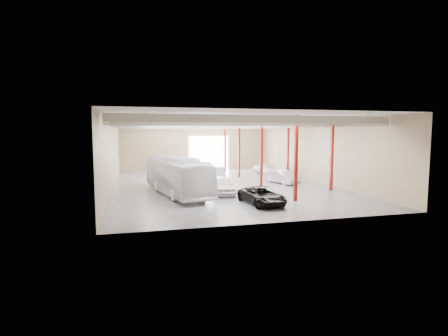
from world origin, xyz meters
name	(u,v)px	position (x,y,z in m)	size (l,w,h in m)	color
depot_shell	(221,138)	(0.13, 0.48, 4.98)	(22.12, 32.12, 7.06)	#414146
coach_bus	(177,175)	(-5.21, -4.21, 1.69)	(2.85, 12.16, 3.39)	white
black_sedan	(262,196)	(0.67, -10.58, 0.69)	(2.31, 5.00, 1.39)	black
car_row_a	(223,185)	(-1.10, -5.38, 0.81)	(1.90, 4.73, 1.61)	white
car_row_b	(218,173)	(0.67, 4.50, 0.73)	(1.54, 4.42, 1.46)	#ABAAAF
car_row_c	(189,168)	(-2.00, 9.70, 0.86)	(2.41, 5.93, 1.72)	gray
car_right_near	(282,177)	(6.77, -0.46, 0.75)	(1.59, 4.57, 1.50)	silver
car_right_far	(267,169)	(8.30, 7.98, 0.75)	(1.78, 4.42, 1.51)	silver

